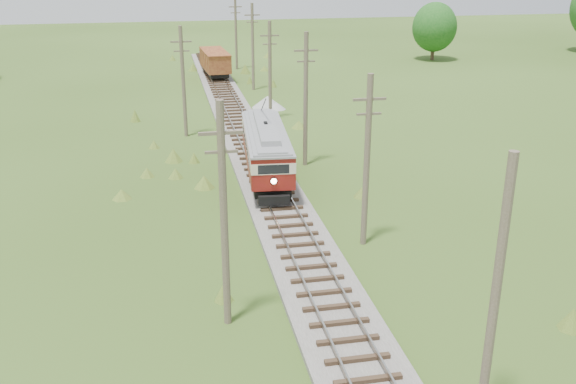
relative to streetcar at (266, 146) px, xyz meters
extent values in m
cube|color=#605B54|center=(0.00, 5.96, -2.25)|extent=(3.60, 96.00, 0.25)
cube|color=#726659|center=(-0.72, 5.96, -1.89)|extent=(0.08, 96.00, 0.17)
cube|color=#726659|center=(0.72, 5.96, -1.89)|extent=(0.08, 96.00, 0.17)
cube|color=#2D2116|center=(0.00, 5.96, -2.05)|extent=(2.40, 96.00, 0.16)
cube|color=black|center=(0.00, 0.00, -1.42)|extent=(2.91, 9.91, 0.40)
cube|color=maroon|center=(0.00, 0.00, -0.54)|extent=(3.35, 10.79, 0.97)
cube|color=beige|center=(0.00, 0.00, 0.26)|extent=(3.38, 10.84, 0.62)
cube|color=black|center=(0.00, 0.00, 0.26)|extent=(3.37, 10.37, 0.49)
cube|color=maroon|center=(0.00, 0.00, 0.70)|extent=(3.35, 10.79, 0.27)
cube|color=gray|center=(0.00, 0.00, 1.00)|extent=(3.41, 10.90, 0.34)
cube|color=gray|center=(0.00, 0.00, 1.30)|extent=(1.77, 8.03, 0.35)
sphere|color=#FFF2BF|center=(-0.45, -5.37, -0.40)|extent=(0.32, 0.32, 0.32)
cylinder|color=black|center=(0.13, 1.59, 2.30)|extent=(0.40, 4.11, 1.71)
cylinder|color=black|center=(-1.00, -3.95, -1.46)|extent=(0.16, 0.71, 0.71)
cylinder|color=black|center=(0.33, -4.06, -1.46)|extent=(0.16, 0.71, 0.71)
cylinder|color=black|center=(-0.33, 4.06, -1.46)|extent=(0.16, 0.71, 0.71)
cylinder|color=black|center=(1.00, 3.95, -1.46)|extent=(0.16, 0.71, 0.71)
cube|color=black|center=(0.00, 35.97, -1.48)|extent=(2.43, 7.09, 0.48)
cube|color=#5F2316|center=(0.00, 35.97, -0.27)|extent=(2.98, 7.89, 1.94)
cube|color=#5F2316|center=(0.00, 35.97, 0.75)|extent=(3.04, 8.05, 0.12)
cylinder|color=black|center=(-0.59, 33.60, -1.43)|extent=(0.16, 0.78, 0.78)
cylinder|color=black|center=(0.87, 33.69, -1.43)|extent=(0.16, 0.78, 0.78)
cylinder|color=black|center=(-0.87, 38.25, -1.43)|extent=(0.16, 0.78, 0.78)
cylinder|color=black|center=(0.59, 38.34, -1.43)|extent=(0.16, 0.78, 0.78)
cone|color=gray|center=(3.50, 20.52, -1.83)|extent=(2.93, 2.93, 1.10)
cone|color=gray|center=(4.23, 19.61, -2.06)|extent=(1.65, 1.65, 0.64)
cylinder|color=brown|center=(3.10, -23.04, 2.02)|extent=(0.30, 0.30, 8.80)
cylinder|color=brown|center=(3.30, -10.04, 1.92)|extent=(0.30, 0.30, 8.60)
cube|color=brown|center=(3.30, -10.04, 5.02)|extent=(1.60, 0.12, 0.12)
cube|color=brown|center=(3.30, -10.04, 4.32)|extent=(1.20, 0.10, 0.10)
cylinder|color=brown|center=(3.20, 2.96, 2.12)|extent=(0.30, 0.30, 9.00)
cube|color=brown|center=(3.20, 2.96, 5.42)|extent=(1.60, 0.12, 0.12)
cube|color=brown|center=(3.20, 2.96, 4.72)|extent=(1.20, 0.10, 0.10)
cylinder|color=brown|center=(3.00, 15.96, 1.82)|extent=(0.30, 0.30, 8.40)
cube|color=brown|center=(3.00, 15.96, 4.82)|extent=(1.60, 0.12, 0.12)
cube|color=brown|center=(3.00, 15.96, 4.12)|extent=(1.20, 0.10, 0.10)
cylinder|color=brown|center=(3.40, 28.96, 2.07)|extent=(0.30, 0.30, 8.90)
cube|color=brown|center=(3.40, 28.96, 5.32)|extent=(1.60, 0.12, 0.12)
cube|color=brown|center=(3.40, 28.96, 4.62)|extent=(1.20, 0.10, 0.10)
cylinder|color=brown|center=(3.20, 41.96, 1.97)|extent=(0.30, 0.30, 8.70)
cube|color=brown|center=(3.20, 41.96, 5.12)|extent=(1.60, 0.12, 0.12)
cube|color=brown|center=(3.20, 41.96, 4.42)|extent=(1.20, 0.10, 0.10)
cylinder|color=brown|center=(-4.20, -16.04, 2.12)|extent=(0.30, 0.30, 9.00)
cube|color=brown|center=(-4.20, -16.04, 5.42)|extent=(1.60, 0.12, 0.12)
cube|color=brown|center=(-4.20, -16.04, 4.72)|extent=(1.20, 0.10, 0.10)
cylinder|color=brown|center=(-4.50, 11.96, 1.92)|extent=(0.30, 0.30, 8.60)
cube|color=brown|center=(-4.50, 11.96, 5.02)|extent=(1.60, 0.12, 0.12)
cube|color=brown|center=(-4.50, 11.96, 4.32)|extent=(1.20, 0.10, 0.10)
cylinder|color=#38281C|center=(30.00, 43.96, -1.12)|extent=(0.50, 0.50, 2.52)
ellipsoid|color=#184E17|center=(30.00, 43.96, 1.96)|extent=(5.88, 5.88, 6.47)
camera|label=1|loc=(-6.13, -38.13, 11.50)|focal=40.00mm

